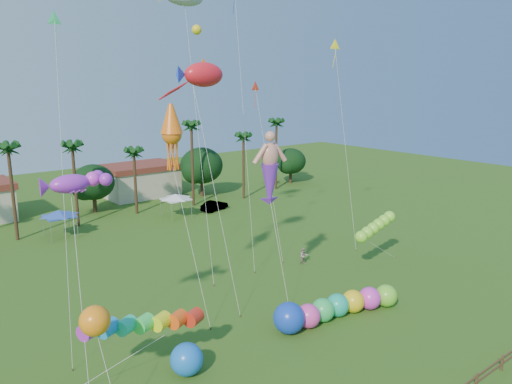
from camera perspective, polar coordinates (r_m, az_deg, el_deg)
ground at (r=33.07m, az=11.53°, el=-18.50°), size 160.00×160.00×0.00m
tree_line at (r=68.01m, az=-15.81°, el=1.43°), size 69.46×8.91×11.00m
buildings_row at (r=71.87m, az=-22.47°, el=-0.33°), size 35.00×7.00×4.00m
tent_row at (r=58.13m, az=-21.38°, el=-2.38°), size 31.00×4.00×0.60m
car_b at (r=66.52m, az=-4.77°, el=-1.56°), size 4.29×2.40×1.34m
spectator_b at (r=47.53m, az=5.47°, el=-7.27°), size 0.96×0.87×1.62m
caterpillar_inflatable at (r=37.39m, az=8.78°, el=-12.92°), size 10.73×3.72×2.19m
blue_ball at (r=31.11m, az=-7.93°, el=-18.41°), size 1.96×1.96×1.96m
rainbow_tube at (r=30.55m, az=-10.04°, el=-14.86°), size 8.87×3.01×3.44m
green_worm at (r=45.34m, az=11.94°, el=-5.04°), size 8.77×2.98×4.06m
orange_ball_kite at (r=27.18m, az=-17.94°, el=-13.84°), size 1.96×2.85×5.92m
merman_kite at (r=37.86m, az=1.59°, el=2.15°), size 2.63×4.35×12.77m
fish_kite at (r=38.09m, az=-5.97°, el=13.18°), size 5.08×6.69×18.38m
squid_kite at (r=36.27m, az=-9.60°, el=6.48°), size 1.97×5.76×15.45m
lobster_kite at (r=29.91m, az=-20.47°, el=0.88°), size 4.19×5.90×12.05m
delta_kite_red at (r=48.18m, az=-0.01°, el=11.58°), size 1.20×4.64×16.92m
delta_kite_yellow at (r=52.99m, az=9.06°, el=15.91°), size 1.73×5.08×21.05m
delta_kite_green at (r=33.19m, az=-21.99°, el=16.79°), size 2.49×4.12×20.99m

